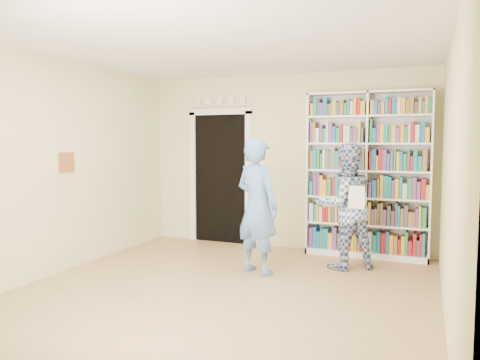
# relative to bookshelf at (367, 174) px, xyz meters

# --- Properties ---
(floor) EXTENTS (5.00, 5.00, 0.00)m
(floor) POSITION_rel_bookshelf_xyz_m (-1.27, -2.34, -1.19)
(floor) COLOR #A4764F
(floor) RESTS_ON ground
(ceiling) EXTENTS (5.00, 5.00, 0.00)m
(ceiling) POSITION_rel_bookshelf_xyz_m (-1.27, -2.34, 1.51)
(ceiling) COLOR white
(ceiling) RESTS_ON wall_back
(wall_back) EXTENTS (4.50, 0.00, 4.50)m
(wall_back) POSITION_rel_bookshelf_xyz_m (-1.27, 0.16, 0.16)
(wall_back) COLOR #F4E7A8
(wall_back) RESTS_ON floor
(wall_left) EXTENTS (0.00, 5.00, 5.00)m
(wall_left) POSITION_rel_bookshelf_xyz_m (-3.52, -2.34, 0.16)
(wall_left) COLOR #F4E7A8
(wall_left) RESTS_ON floor
(wall_right) EXTENTS (0.00, 5.00, 5.00)m
(wall_right) POSITION_rel_bookshelf_xyz_m (0.98, -2.34, 0.16)
(wall_right) COLOR #F4E7A8
(wall_right) RESTS_ON floor
(bookshelf) EXTENTS (1.72, 0.32, 2.36)m
(bookshelf) POSITION_rel_bookshelf_xyz_m (0.00, 0.00, 0.00)
(bookshelf) COLOR white
(bookshelf) RESTS_ON floor
(doorway) EXTENTS (1.10, 0.08, 2.43)m
(doorway) POSITION_rel_bookshelf_xyz_m (-2.37, 0.13, -0.02)
(doorway) COLOR black
(doorway) RESTS_ON floor
(wall_art) EXTENTS (0.03, 0.25, 0.25)m
(wall_art) POSITION_rel_bookshelf_xyz_m (-3.50, -2.14, 0.21)
(wall_art) COLOR brown
(wall_art) RESTS_ON wall_left
(man_blue) EXTENTS (0.73, 0.61, 1.71)m
(man_blue) POSITION_rel_bookshelf_xyz_m (-1.18, -1.39, -0.34)
(man_blue) COLOR #547EBB
(man_blue) RESTS_ON floor
(man_plaid) EXTENTS (1.01, 0.96, 1.64)m
(man_plaid) POSITION_rel_bookshelf_xyz_m (-0.19, -0.75, -0.37)
(man_plaid) COLOR navy
(man_plaid) RESTS_ON floor
(paper_sheet) EXTENTS (0.20, 0.04, 0.29)m
(paper_sheet) POSITION_rel_bookshelf_xyz_m (-0.01, -0.99, -0.22)
(paper_sheet) COLOR white
(paper_sheet) RESTS_ON man_plaid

